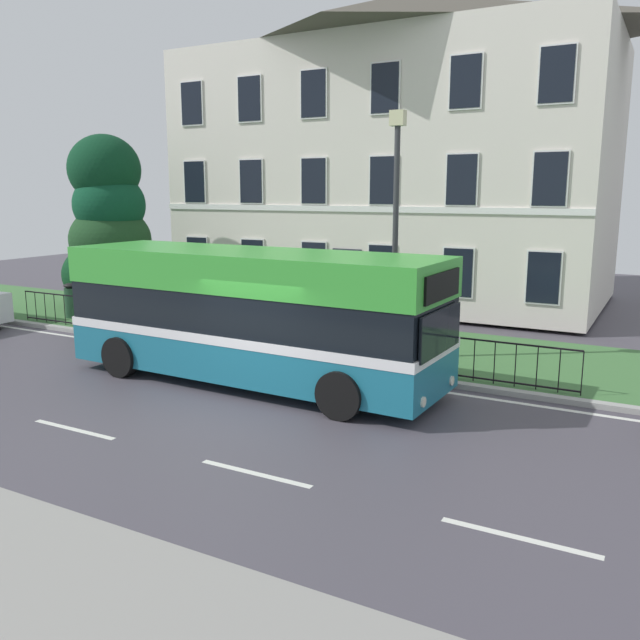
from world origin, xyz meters
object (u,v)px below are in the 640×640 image
georgian_townhouse (398,150)px  evergreen_tree (108,230)px  litter_bin (72,300)px  single_decker_bus (251,314)px  street_lamp_post (396,219)px

georgian_townhouse → evergreen_tree: 11.52m
evergreen_tree → litter_bin: (0.60, -2.36, -2.20)m
single_decker_bus → street_lamp_post: (2.15, 3.16, 2.05)m
evergreen_tree → street_lamp_post: size_ratio=1.02×
single_decker_bus → litter_bin: size_ratio=7.73×
georgian_townhouse → evergreen_tree: bearing=-137.3°
evergreen_tree → litter_bin: 3.28m
evergreen_tree → litter_bin: bearing=-75.8°
single_decker_bus → street_lamp_post: 4.34m
georgian_townhouse → single_decker_bus: (1.81, -12.98, -4.32)m
single_decker_bus → street_lamp_post: bearing=57.4°
evergreen_tree → street_lamp_post: evergreen_tree is taller
georgian_townhouse → single_decker_bus: georgian_townhouse is taller
litter_bin → evergreen_tree: bearing=104.2°
single_decker_bus → litter_bin: single_decker_bus is taller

